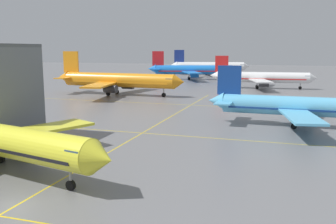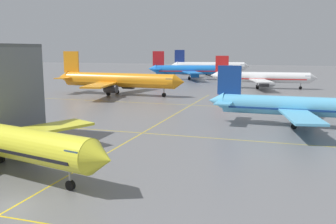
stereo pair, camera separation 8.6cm
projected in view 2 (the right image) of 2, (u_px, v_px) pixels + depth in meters
ground_plane at (15, 206)px, 32.53m from camera, size 600.00×600.00×0.00m
airliner_second_row at (303, 107)px, 64.84m from camera, size 33.61×29.09×10.48m
airliner_third_row at (117, 80)px, 109.94m from camera, size 40.80×35.24×12.70m
airliner_far_left_stand at (262, 77)px, 127.78m from camera, size 35.66×30.62×11.08m
airliner_far_right_stand at (193, 70)px, 164.88m from camera, size 39.26×33.46×12.38m
airliner_distant_taxiway at (209, 66)px, 196.76m from camera, size 41.00×34.81×12.82m
taxiway_markings at (142, 133)px, 60.71m from camera, size 143.84×105.64×0.01m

